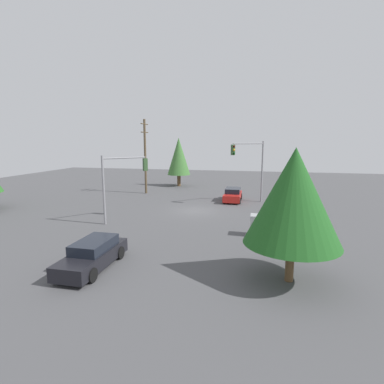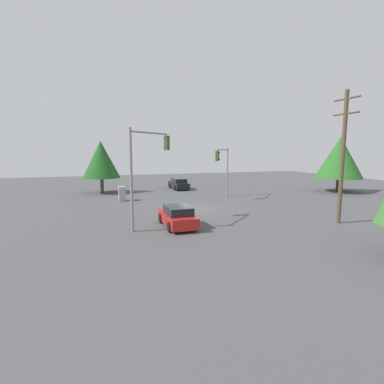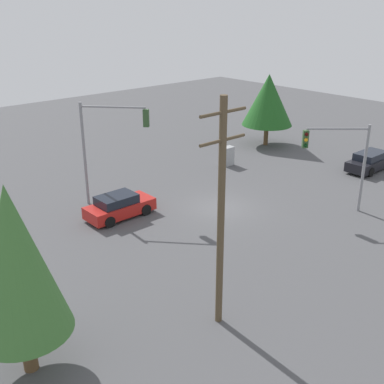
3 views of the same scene
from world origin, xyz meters
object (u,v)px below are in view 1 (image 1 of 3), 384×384
sedan_red (233,195)px  traffic_signal_main (122,176)px  sedan_dark (93,255)px  electrical_cabinet (255,225)px  traffic_signal_cross (251,161)px

sedan_red → traffic_signal_main: 13.61m
sedan_dark → electrical_cabinet: bearing=-137.9°
sedan_red → electrical_cabinet: size_ratio=2.82×
sedan_red → sedan_dark: 20.26m
sedan_red → traffic_signal_cross: (0.73, 1.91, 3.84)m
sedan_red → traffic_signal_cross: traffic_signal_cross is taller
traffic_signal_main → traffic_signal_cross: (-9.73, 10.05, 0.73)m
traffic_signal_cross → electrical_cabinet: bearing=51.5°
traffic_signal_cross → electrical_cabinet: size_ratio=4.42×
sedan_dark → electrical_cabinet: size_ratio=3.20×
traffic_signal_main → sedan_red: bearing=3.8°
sedan_red → traffic_signal_main: bearing=52.1°
sedan_dark → traffic_signal_cross: bearing=-112.0°
sedan_red → traffic_signal_main: size_ratio=0.77×
sedan_red → traffic_signal_cross: size_ratio=0.64×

